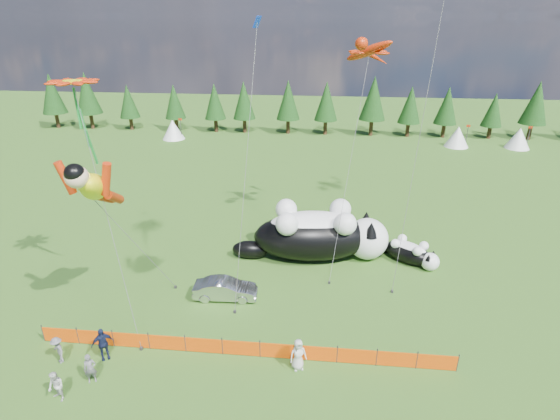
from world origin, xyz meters
name	(u,v)px	position (x,y,z in m)	size (l,w,h in m)	color
ground	(251,320)	(0.00, 0.00, 0.00)	(160.00, 160.00, 0.00)	#113509
safety_fence	(241,348)	(0.00, -3.00, 0.50)	(22.06, 0.06, 1.10)	#262626
tree_line	(299,107)	(0.00, 45.00, 4.00)	(90.00, 4.00, 8.00)	black
festival_tents	(376,135)	(11.00, 40.00, 1.40)	(50.00, 3.20, 2.80)	white
cat_large	(320,234)	(3.84, 7.78, 1.97)	(11.46, 4.94, 4.14)	black
cat_small	(411,253)	(10.45, 7.68, 0.83)	(4.19, 3.48, 1.74)	black
car	(225,289)	(-1.94, 2.00, 0.66)	(1.39, 4.00, 1.32)	silver
spectator_a	(90,369)	(-6.95, -5.50, 0.80)	(0.58, 0.38, 1.60)	#5E5D63
spectator_b	(56,387)	(-7.95, -6.74, 0.80)	(0.78, 0.46, 1.60)	beige
spectator_c	(103,344)	(-7.07, -3.92, 0.94)	(1.11, 0.57, 1.89)	#151C3A
spectator_d	(58,350)	(-9.26, -4.41, 0.77)	(0.99, 0.51, 1.53)	#5E5D63
spectator_e	(298,355)	(3.03, -3.60, 0.89)	(0.87, 0.56, 1.78)	beige
superhero_kite	(94,187)	(-7.55, -1.22, 8.57)	(5.41, 6.83, 11.05)	yellow
gecko_kite	(369,51)	(6.71, 11.94, 14.21)	(6.10, 10.63, 16.23)	red
flower_kite	(73,85)	(-8.99, 1.07, 13.19)	(5.10, 5.73, 14.32)	red
diamond_kite_a	(256,43)	(-0.23, 5.63, 15.05)	(1.21, 6.00, 17.12)	#0C34BE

